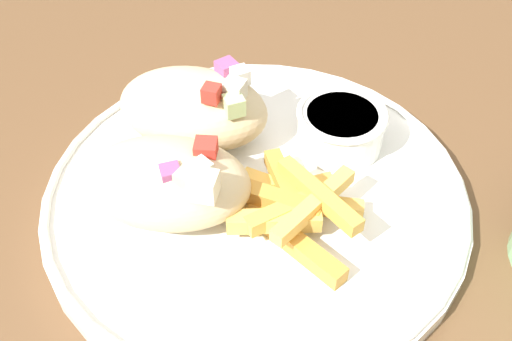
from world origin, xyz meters
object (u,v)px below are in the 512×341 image
object	(u,v)px
plate	(256,194)
fries_pile	(288,205)
pita_sandwich_far	(194,108)
sauce_ramekin	(341,126)
pita_sandwich_near	(168,182)

from	to	relation	value
plate	fries_pile	bearing A→B (deg)	-7.98
plate	pita_sandwich_far	world-z (taller)	pita_sandwich_far
pita_sandwich_far	plate	bearing A→B (deg)	-37.01
plate	sauce_ramekin	world-z (taller)	sauce_ramekin
plate	pita_sandwich_near	xyz separation A→B (m)	(-0.03, -0.05, 0.03)
plate	fries_pile	world-z (taller)	fries_pile
pita_sandwich_far	fries_pile	bearing A→B (deg)	-36.68
pita_sandwich_far	pita_sandwich_near	bearing A→B (deg)	-86.15
pita_sandwich_near	pita_sandwich_far	bearing A→B (deg)	89.07
fries_pile	sauce_ramekin	world-z (taller)	sauce_ramekin
plate	pita_sandwich_far	xyz separation A→B (m)	(-0.07, 0.01, 0.03)
fries_pile	pita_sandwich_near	bearing A→B (deg)	-144.67
pita_sandwich_near	fries_pile	world-z (taller)	pita_sandwich_near
pita_sandwich_near	fries_pile	xyz separation A→B (m)	(0.07, 0.05, -0.01)
pita_sandwich_far	fries_pile	world-z (taller)	pita_sandwich_far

